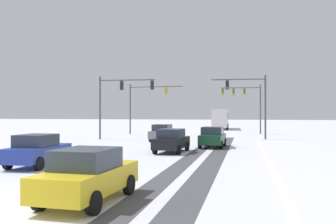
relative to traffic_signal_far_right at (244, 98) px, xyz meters
name	(u,v)px	position (x,y,z in m)	size (l,w,h in m)	color
wheel_track_left_lane	(195,154)	(-3.13, -25.30, -4.76)	(0.97, 33.93, 0.01)	#4C4C51
wheel_track_right_lane	(218,155)	(-1.63, -25.30, -4.76)	(1.08, 33.93, 0.01)	#4C4C51
sidewalk_kerb_right	(304,159)	(3.47, -26.85, -4.70)	(4.00, 33.93, 0.12)	white
traffic_signal_far_right	(244,98)	(0.00, 0.00, 0.00)	(5.27, 0.58, 6.50)	#47474C
traffic_signal_far_left	(145,99)	(-12.60, -4.03, -0.27)	(7.10, 0.70, 6.50)	#47474C
traffic_signal_near_left	(119,94)	(-12.59, -13.75, -0.13)	(5.89, 0.66, 6.50)	#47474C
traffic_signal_near_right	(250,96)	(0.62, -11.98, -0.38)	(5.42, 0.58, 6.50)	#47474C
car_grey_lead	(162,133)	(-7.71, -14.98, -3.95)	(1.98, 4.17, 1.62)	slate
car_dark_green_second	(213,137)	(-2.40, -20.35, -3.95)	(1.97, 4.17, 1.62)	#194C2D
car_black_third	(172,140)	(-4.84, -24.64, -3.95)	(2.02, 4.19, 1.62)	black
car_blue_fourth	(37,150)	(-10.17, -32.45, -3.95)	(1.90, 4.13, 1.62)	#233899
car_yellow_cab_fifth	(88,175)	(-4.52, -38.76, -3.95)	(2.00, 4.18, 1.62)	yellow
bus_oncoming	(220,117)	(-4.07, 13.54, -2.77)	(2.96, 11.08, 3.38)	silver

